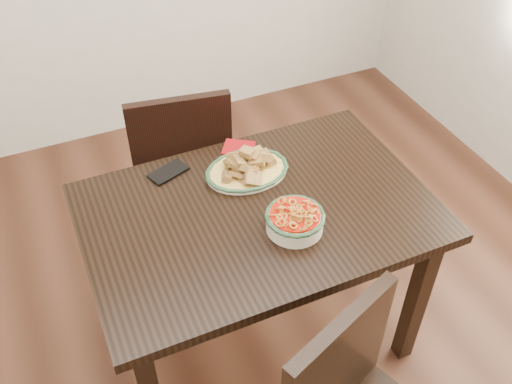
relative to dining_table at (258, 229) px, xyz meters
name	(u,v)px	position (x,y,z in m)	size (l,w,h in m)	color
floor	(249,343)	(-0.05, -0.03, -0.65)	(3.50, 3.50, 0.00)	#3A1D12
dining_table	(258,229)	(0.00, 0.00, 0.00)	(1.19, 0.79, 0.75)	black
chair_far	(181,161)	(-0.08, 0.66, -0.15)	(0.48, 0.48, 0.89)	black
fish_plate	(247,164)	(0.04, 0.19, 0.14)	(0.30, 0.24, 0.11)	beige
noodle_bowl	(295,219)	(0.07, -0.13, 0.14)	(0.20, 0.20, 0.08)	#EFE4CA
smartphone	(168,172)	(-0.22, 0.30, 0.10)	(0.14, 0.08, 0.01)	black
napkin	(239,149)	(0.06, 0.33, 0.11)	(0.12, 0.10, 0.01)	maroon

